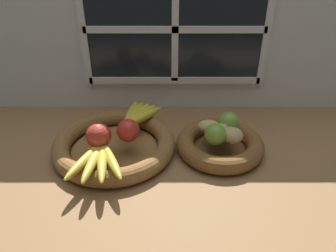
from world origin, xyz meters
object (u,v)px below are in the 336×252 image
object	(u,v)px
apple_red_right	(129,130)
potato_small	(233,136)
fruit_bowl_right	(221,145)
apple_red_front	(100,136)
chili_pepper	(229,139)
banana_bunch_front	(99,160)
banana_bunch_back	(138,115)
lime_near	(216,134)
potato_oblong	(211,127)
lime_far	(230,122)
potato_large	(222,131)
fruit_bowl_left	(115,144)

from	to	relation	value
apple_red_right	potato_small	size ratio (longest dim) A/B	1.06
fruit_bowl_right	apple_red_front	world-z (taller)	apple_red_front
potato_small	chili_pepper	size ratio (longest dim) A/B	0.47
banana_bunch_front	banana_bunch_back	xyz separation A→B (cm)	(8.95, 24.90, 0.11)
banana_bunch_front	lime_near	world-z (taller)	lime_near
fruit_bowl_right	lime_near	distance (cm)	7.45
banana_bunch_back	potato_oblong	bearing A→B (deg)	-20.61
potato_oblong	lime_far	distance (cm)	6.15
fruit_bowl_right	apple_red_right	distance (cm)	29.22
potato_small	potato_large	size ratio (longest dim) A/B	1.04
fruit_bowl_left	potato_small	world-z (taller)	potato_small
apple_red_right	banana_bunch_back	world-z (taller)	apple_red_right
apple_red_front	banana_bunch_back	bearing A→B (deg)	58.64
fruit_bowl_left	banana_bunch_back	distance (cm)	13.87
banana_bunch_front	lime_far	size ratio (longest dim) A/B	2.98
potato_large	apple_red_front	bearing A→B (deg)	-172.19
banana_bunch_back	potato_oblong	world-z (taller)	potato_oblong
fruit_bowl_right	banana_bunch_back	xyz separation A→B (cm)	(-26.79, 11.38, 4.31)
apple_red_front	lime_near	distance (cm)	34.51
fruit_bowl_left	potato_large	world-z (taller)	potato_large
banana_bunch_back	lime_near	bearing A→B (deg)	-31.28
lime_far	lime_near	bearing A→B (deg)	-125.84
fruit_bowl_right	chili_pepper	world-z (taller)	chili_pepper
banana_bunch_front	lime_far	bearing A→B (deg)	23.87
banana_bunch_back	potato_small	bearing A→B (deg)	-25.66
apple_red_front	lime_far	world-z (taller)	apple_red_front
fruit_bowl_left	potato_oblong	world-z (taller)	potato_oblong
potato_large	potato_oblong	bearing A→B (deg)	142.13
potato_small	potato_oblong	distance (cm)	8.16
potato_small	chili_pepper	xyz separation A→B (cm)	(-1.05, 0.53, -1.58)
potato_large	lime_far	size ratio (longest dim) A/B	0.98
fruit_bowl_right	chili_pepper	size ratio (longest dim) A/B	1.94
fruit_bowl_right	apple_red_right	bearing A→B (deg)	-176.34
apple_red_right	lime_near	distance (cm)	26.17
banana_bunch_front	lime_near	distance (cm)	34.94
potato_small	potato_oblong	world-z (taller)	potato_small
apple_red_front	banana_bunch_front	size ratio (longest dim) A/B	0.39
lime_near	chili_pepper	world-z (taller)	lime_near
potato_large	lime_near	bearing A→B (deg)	-123.69
apple_red_right	fruit_bowl_right	bearing A→B (deg)	3.66
fruit_bowl_right	chili_pepper	xyz separation A→B (cm)	(1.82, -2.35, 3.77)
apple_red_front	potato_large	bearing A→B (deg)	7.81
apple_red_front	lime_far	xyz separation A→B (cm)	(39.51, 8.53, -0.50)
apple_red_front	potato_small	size ratio (longest dim) A/B	1.13
lime_far	potato_small	bearing A→B (deg)	-88.51
lime_far	banana_bunch_back	bearing A→B (deg)	165.03
fruit_bowl_right	potato_large	distance (cm)	5.10
fruit_bowl_right	potato_small	distance (cm)	6.72
fruit_bowl_left	apple_red_right	xyz separation A→B (cm)	(5.01, -1.82, 6.47)
fruit_bowl_left	lime_far	world-z (taller)	lime_far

